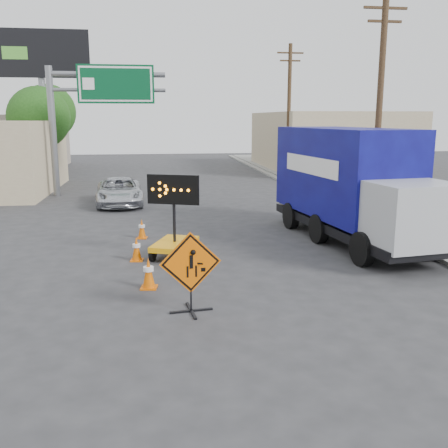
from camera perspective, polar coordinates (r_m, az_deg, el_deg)
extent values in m
plane|color=#2D2D30|center=(10.81, -0.79, -10.54)|extent=(100.00, 100.00, 0.00)
cube|color=gray|center=(26.61, 10.60, 2.98)|extent=(0.40, 60.00, 0.12)
cube|color=gray|center=(27.43, 15.17, 3.06)|extent=(4.00, 60.00, 0.15)
cube|color=tan|center=(42.41, 11.77, 9.28)|extent=(10.00, 14.00, 4.60)
cylinder|color=slate|center=(28.40, -18.97, 9.88)|extent=(0.36, 0.36, 6.80)
cylinder|color=slate|center=(28.09, -13.13, 16.32)|extent=(6.00, 0.28, 0.28)
cylinder|color=slate|center=(28.03, -13.05, 14.69)|extent=(6.00, 0.20, 0.20)
cube|color=#054121|center=(27.90, -12.26, 15.36)|extent=(4.00, 0.10, 2.00)
cube|color=silver|center=(27.83, -12.27, 15.37)|extent=(3.80, 0.01, 1.80)
cylinder|color=slate|center=(36.63, -19.88, 11.88)|extent=(0.44, 0.44, 9.00)
cube|color=silver|center=(36.68, -20.05, 17.83)|extent=(6.00, 0.25, 3.00)
cube|color=black|center=(36.53, -20.10, 17.85)|extent=(6.10, 0.04, 3.10)
cylinder|color=#4D3521|center=(21.95, 17.31, 12.41)|extent=(0.26, 0.26, 9.00)
cube|color=#4D3521|center=(22.36, 17.98, 22.44)|extent=(1.80, 0.10, 0.10)
cube|color=#4D3521|center=(22.27, 17.90, 21.18)|extent=(1.40, 0.10, 0.10)
cylinder|color=#4D3521|center=(35.14, 7.41, 12.50)|extent=(0.26, 0.26, 9.00)
cube|color=#4D3521|center=(35.40, 7.59, 18.82)|extent=(1.80, 0.10, 0.10)
cube|color=#4D3521|center=(35.34, 7.57, 18.02)|extent=(1.40, 0.10, 0.10)
cylinder|color=#4D3521|center=(32.71, -20.06, 6.87)|extent=(0.28, 0.28, 3.25)
sphere|color=#1C4413|center=(32.61, -20.39, 11.34)|extent=(3.71, 3.71, 3.71)
cylinder|color=#4D3521|center=(40.72, -19.18, 8.05)|extent=(0.28, 0.28, 3.58)
sphere|color=#1C4413|center=(40.65, -19.45, 12.00)|extent=(4.10, 4.10, 4.10)
cube|color=black|center=(11.08, -3.77, -9.86)|extent=(0.96, 0.19, 0.04)
cube|color=black|center=(11.08, -3.77, -9.86)|extent=(0.19, 0.96, 0.04)
cylinder|color=black|center=(10.95, -3.79, -8.16)|extent=(0.04, 0.04, 0.74)
cube|color=#D85A04|center=(10.72, -3.85, -4.43)|extent=(1.34, 0.20, 1.35)
cube|color=black|center=(10.72, -3.85, -4.43)|extent=(1.25, 0.17, 1.26)
cube|color=orange|center=(15.23, -5.65, -2.30)|extent=(1.61, 2.02, 0.16)
cylinder|color=black|center=(15.01, -5.73, 1.46)|extent=(0.09, 0.09, 1.94)
cube|color=black|center=(14.90, -5.78, 3.96)|extent=(1.52, 0.64, 0.88)
imported|color=silver|center=(24.84, -11.87, 3.66)|extent=(2.47, 4.80, 1.29)
cube|color=black|center=(17.44, 14.43, -0.12)|extent=(3.40, 8.17, 0.30)
cube|color=#09064E|center=(17.90, 13.76, 5.84)|extent=(3.26, 6.41, 2.97)
cube|color=#9EA0A5|center=(14.44, 19.36, 0.92)|extent=(2.49, 2.07, 1.78)
cube|color=#D85A04|center=(12.65, -8.57, -7.17)|extent=(0.45, 0.45, 0.03)
cone|color=#D85A04|center=(12.53, -8.62, -5.48)|extent=(0.31, 0.31, 0.75)
cylinder|color=silver|center=(12.50, -8.63, -5.09)|extent=(0.25, 0.25, 0.11)
cube|color=#D85A04|center=(15.06, -9.92, -4.08)|extent=(0.40, 0.40, 0.03)
cone|color=#D85A04|center=(14.97, -9.97, -2.74)|extent=(0.29, 0.29, 0.70)
cylinder|color=silver|center=(14.95, -9.98, -2.44)|extent=(0.24, 0.24, 0.10)
cube|color=#D85A04|center=(17.80, -9.33, -1.56)|extent=(0.39, 0.39, 0.03)
cone|color=#D85A04|center=(17.72, -9.37, -0.49)|extent=(0.27, 0.27, 0.66)
cylinder|color=silver|center=(17.71, -9.38, -0.24)|extent=(0.22, 0.22, 0.10)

